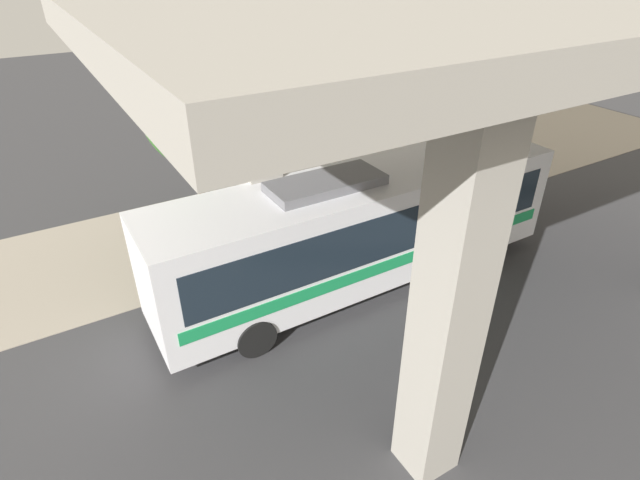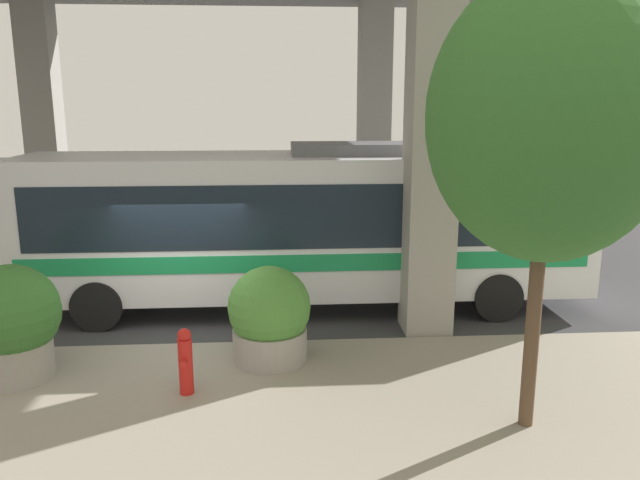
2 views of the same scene
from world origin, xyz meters
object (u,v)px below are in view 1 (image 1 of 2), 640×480
object	(u,v)px
fire_hydrant	(342,196)
bus	(362,224)
planter_middle	(416,177)
planter_front	(330,211)
street_tree_near	(190,108)

from	to	relation	value
fire_hydrant	bus	bearing A→B (deg)	-26.52
fire_hydrant	planter_middle	size ratio (longest dim) A/B	0.56
planter_front	street_tree_near	xyz separation A→B (m)	(-2.45, -3.55, 3.40)
bus	street_tree_near	bearing A→B (deg)	-152.55
planter_front	bus	bearing A→B (deg)	-14.90
bus	planter_front	bearing A→B (deg)	165.10
planter_middle	street_tree_near	world-z (taller)	street_tree_near
planter_middle	fire_hydrant	bearing A→B (deg)	-104.66
fire_hydrant	planter_middle	bearing A→B (deg)	75.34
planter_front	planter_middle	world-z (taller)	planter_middle
planter_front	planter_middle	size ratio (longest dim) A/B	0.88
bus	street_tree_near	xyz separation A→B (m)	(-5.35, -2.78, 2.28)
planter_front	street_tree_near	world-z (taller)	street_tree_near
fire_hydrant	street_tree_near	distance (m)	6.18
planter_middle	street_tree_near	distance (m)	8.52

